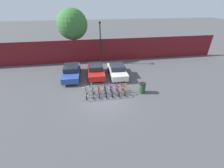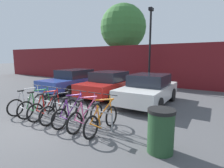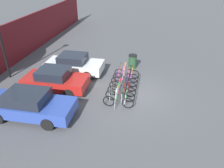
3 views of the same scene
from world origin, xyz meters
The scene contains 13 objects.
ground_plane centered at (0.00, 0.00, 0.00)m, with size 120.00×120.00×0.00m, color #4C4C4F.
bike_rack centered at (0.23, 0.68, 0.49)m, with size 4.09×0.04×0.57m.
bicycle_silver centered at (-1.55, 0.53, 0.38)m, with size 0.68×1.71×1.05m.
bicycle_green centered at (-0.93, 0.53, 0.38)m, with size 0.68×1.71×1.05m.
bicycle_red centered at (-0.37, 0.53, 0.38)m, with size 0.68×1.71×1.05m.
bicycle_black centered at (0.25, 0.53, 0.38)m, with size 0.68×1.71×1.05m.
bicycle_purple centered at (0.80, 0.53, 0.38)m, with size 0.68×1.71×1.05m.
bicycle_pink centered at (1.41, 0.53, 0.38)m, with size 0.68×1.71×1.05m.
bicycle_orange centered at (2.00, 0.53, 0.38)m, with size 0.68×1.71×1.05m.
car_blue centered at (-3.15, 4.81, 0.69)m, with size 1.91×4.51×1.40m.
car_red centered at (-0.38, 4.63, 0.69)m, with size 1.91×3.90×1.40m.
car_white centered at (2.08, 4.29, 0.69)m, with size 1.91×3.99×1.40m.
trash_bin centered at (3.77, 0.32, 0.52)m, with size 0.63×0.63×1.03m.
Camera 3 is at (-11.33, -1.01, 6.93)m, focal length 35.00 mm.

